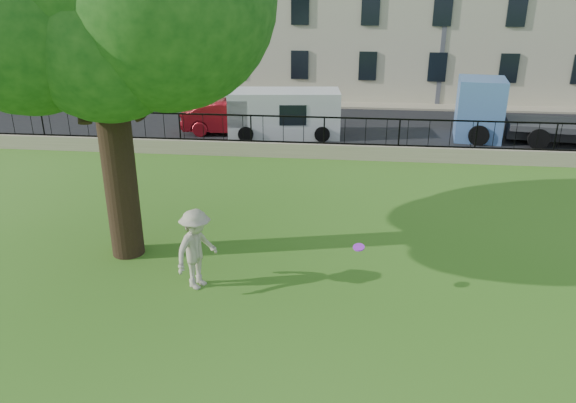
# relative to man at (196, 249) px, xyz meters

# --- Properties ---
(ground) EXTENTS (120.00, 120.00, 0.00)m
(ground) POSITION_rel_man_xyz_m (2.50, -1.40, -1.00)
(ground) COLOR #38711A
(ground) RESTS_ON ground
(retaining_wall) EXTENTS (50.00, 0.40, 0.60)m
(retaining_wall) POSITION_rel_man_xyz_m (2.50, 10.60, -0.70)
(retaining_wall) COLOR gray
(retaining_wall) RESTS_ON ground
(iron_railing) EXTENTS (50.00, 0.05, 1.13)m
(iron_railing) POSITION_rel_man_xyz_m (2.50, 10.60, 0.15)
(iron_railing) COLOR black
(iron_railing) RESTS_ON retaining_wall
(street) EXTENTS (60.00, 9.00, 0.01)m
(street) POSITION_rel_man_xyz_m (2.50, 15.30, -0.99)
(street) COLOR black
(street) RESTS_ON ground
(sidewalk) EXTENTS (60.00, 1.40, 0.12)m
(sidewalk) POSITION_rel_man_xyz_m (2.50, 20.50, -0.94)
(sidewalk) COLOR gray
(sidewalk) RESTS_ON ground
(man) EXTENTS (1.25, 1.49, 2.00)m
(man) POSITION_rel_man_xyz_m (0.00, 0.00, 0.00)
(man) COLOR #B4A892
(man) RESTS_ON ground
(frisbee) EXTENTS (0.33, 0.32, 0.12)m
(frisbee) POSITION_rel_man_xyz_m (3.80, 0.16, 0.17)
(frisbee) COLOR #A627E1
(red_sedan) EXTENTS (4.77, 1.96, 1.54)m
(red_sedan) POSITION_rel_man_xyz_m (-2.00, 14.00, -0.23)
(red_sedan) COLOR maroon
(red_sedan) RESTS_ON street
(white_van) EXTENTS (5.24, 2.49, 2.12)m
(white_van) POSITION_rel_man_xyz_m (0.50, 13.80, 0.06)
(white_van) COLOR silver
(white_van) RESTS_ON street
(blue_truck) EXTENTS (6.79, 3.15, 2.74)m
(blue_truck) POSITION_rel_man_xyz_m (11.59, 14.00, 0.37)
(blue_truck) COLOR #507ABC
(blue_truck) RESTS_ON street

